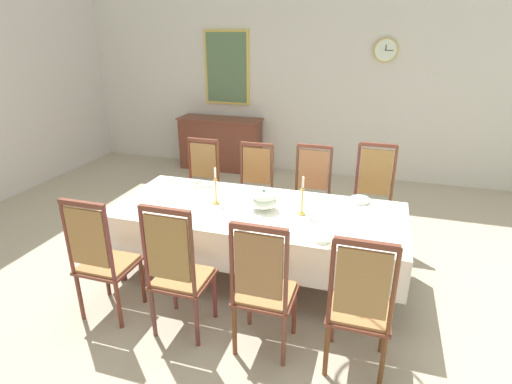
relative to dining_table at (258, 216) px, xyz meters
The scene contains 24 objects.
ground 0.69m from the dining_table, 90.00° to the right, with size 8.24×6.90×0.04m, color #B0A48D.
back_wall 3.58m from the dining_table, 90.00° to the left, with size 8.24×0.08×3.57m, color silver.
dining_table is the anchor object (origin of this frame).
tablecloth 0.02m from the dining_table, 90.00° to the right, with size 2.74×1.16×0.38m.
chair_south_a 1.44m from the dining_table, 137.01° to the right, with size 0.44×0.42×1.13m.
chair_north_a 1.43m from the dining_table, 137.11° to the left, with size 0.44×0.42×1.07m.
chair_south_b 1.04m from the dining_table, 109.60° to the right, with size 0.44×0.42×1.17m.
chair_north_b 1.04m from the dining_table, 109.71° to the left, with size 0.44×0.42×1.08m.
chair_south_c 1.04m from the dining_table, 70.69° to the right, with size 0.44×0.42×1.13m.
chair_north_c 1.04m from the dining_table, 70.66° to the left, with size 0.44×0.42×1.11m.
chair_south_d 1.42m from the dining_table, 43.43° to the right, with size 0.44×0.42×1.13m.
chair_north_d 1.42m from the dining_table, 43.52° to the left, with size 0.44×0.42×1.18m.
soup_tureen 0.18m from the dining_table, ahead, with size 0.25×0.25×0.21m.
candlestick_west 0.48m from the dining_table, behind, with size 0.07×0.07×0.37m.
candlestick_east 0.48m from the dining_table, ahead, with size 0.07×0.07×0.37m.
bowl_near_left 0.82m from the dining_table, 33.89° to the right, with size 0.14×0.14×0.03m.
bowl_near_right 0.84m from the dining_table, 149.92° to the left, with size 0.15×0.15×0.03m.
bowl_far_left 1.03m from the dining_table, 26.48° to the left, with size 0.19×0.19×0.05m.
bowl_far_right 0.41m from the dining_table, 90.57° to the right, with size 0.15×0.15×0.03m.
spoon_primary 0.90m from the dining_table, 28.68° to the right, with size 0.06×0.17×0.01m.
spoon_secondary 0.95m from the dining_table, 151.98° to the left, with size 0.06×0.18×0.01m.
sideboard 3.50m from the dining_table, 117.80° to the left, with size 1.44×0.48×0.90m.
mounted_clock 3.73m from the dining_table, 73.67° to the left, with size 0.35×0.06×0.35m.
framed_painting 3.84m from the dining_table, 115.21° to the left, with size 0.79×0.05×1.21m.
Camera 1 is at (1.04, -3.30, 2.33)m, focal length 28.67 mm.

